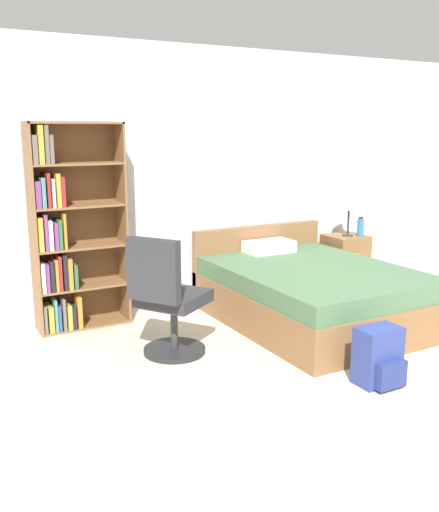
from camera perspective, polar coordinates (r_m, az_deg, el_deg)
wall_back at (r=5.96m, az=-1.19°, el=7.85°), size 9.00×0.06×2.60m
bookshelf at (r=5.26m, az=-15.05°, el=2.16°), size 0.83×0.30×1.85m
bed at (r=5.49m, az=8.96°, el=-3.61°), size 1.54×2.02×0.78m
office_chair at (r=4.52m, az=-5.22°, el=-4.49°), size 0.72×0.69×1.00m
nightstand at (r=6.74m, az=12.42°, el=-0.49°), size 0.43×0.43×0.60m
table_lamp at (r=6.60m, az=12.85°, el=5.22°), size 0.24×0.24×0.48m
water_bottle at (r=6.67m, az=13.92°, el=2.85°), size 0.08×0.08×0.22m
backpack_blue at (r=4.27m, az=15.66°, el=-9.74°), size 0.32×0.27×0.42m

